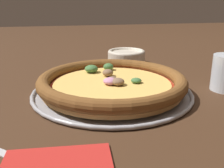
# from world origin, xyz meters

# --- Properties ---
(ground_plane) EXTENTS (3.00, 3.00, 0.00)m
(ground_plane) POSITION_xyz_m (0.00, 0.00, 0.00)
(ground_plane) COLOR #3D2616
(pizza_tray) EXTENTS (0.34, 0.34, 0.01)m
(pizza_tray) POSITION_xyz_m (0.00, 0.00, 0.00)
(pizza_tray) COLOR #9E9EA3
(pizza_tray) RESTS_ON ground_plane
(pizza) EXTENTS (0.32, 0.32, 0.04)m
(pizza) POSITION_xyz_m (-0.00, 0.00, 0.03)
(pizza) COLOR tan
(pizza) RESTS_ON pizza_tray
(bowl_near) EXTENTS (0.12, 0.12, 0.04)m
(bowl_near) POSITION_xyz_m (0.10, 0.26, 0.02)
(bowl_near) COLOR beige
(bowl_near) RESTS_ON ground_plane
(fork) EXTENTS (0.13, 0.12, 0.00)m
(fork) POSITION_xyz_m (-0.17, -0.22, 0.00)
(fork) COLOR #B7B7BC
(fork) RESTS_ON ground_plane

